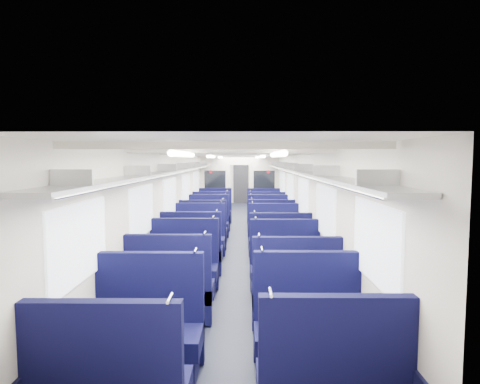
% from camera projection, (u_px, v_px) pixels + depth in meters
% --- Properties ---
extents(floor, '(2.80, 18.00, 0.01)m').
position_uv_depth(floor, '(238.00, 237.00, 11.34)').
color(floor, black).
rests_on(floor, ground).
extents(ceiling, '(2.80, 18.00, 0.01)m').
position_uv_depth(ceiling, '(238.00, 154.00, 11.15)').
color(ceiling, white).
rests_on(ceiling, wall_left).
extents(wall_left, '(0.02, 18.00, 2.35)m').
position_uv_depth(wall_left, '(188.00, 196.00, 11.26)').
color(wall_left, beige).
rests_on(wall_left, floor).
extents(dado_left, '(0.03, 17.90, 0.70)m').
position_uv_depth(dado_left, '(189.00, 225.00, 11.32)').
color(dado_left, black).
rests_on(dado_left, floor).
extents(wall_right, '(0.02, 18.00, 2.35)m').
position_uv_depth(wall_right, '(288.00, 196.00, 11.23)').
color(wall_right, beige).
rests_on(wall_right, floor).
extents(dado_right, '(0.03, 17.90, 0.70)m').
position_uv_depth(dado_right, '(287.00, 225.00, 11.30)').
color(dado_right, black).
rests_on(dado_right, floor).
extents(wall_far, '(2.80, 0.02, 2.35)m').
position_uv_depth(wall_far, '(241.00, 180.00, 20.21)').
color(wall_far, beige).
rests_on(wall_far, floor).
extents(luggage_rack_left, '(0.36, 17.40, 0.18)m').
position_uv_depth(luggage_rack_left, '(195.00, 167.00, 11.19)').
color(luggage_rack_left, '#B2B5BA').
rests_on(luggage_rack_left, wall_left).
extents(luggage_rack_right, '(0.36, 17.40, 0.18)m').
position_uv_depth(luggage_rack_right, '(282.00, 167.00, 11.17)').
color(luggage_rack_right, '#B2B5BA').
rests_on(luggage_rack_right, wall_right).
extents(windows, '(2.78, 15.60, 0.75)m').
position_uv_depth(windows, '(238.00, 188.00, 10.77)').
color(windows, white).
rests_on(windows, wall_left).
extents(ceiling_fittings, '(2.70, 16.06, 0.11)m').
position_uv_depth(ceiling_fittings, '(238.00, 156.00, 10.89)').
color(ceiling_fittings, silver).
rests_on(ceiling_fittings, ceiling).
extents(end_door, '(0.75, 0.06, 2.00)m').
position_uv_depth(end_door, '(241.00, 183.00, 20.17)').
color(end_door, black).
rests_on(end_door, floor).
extents(bulkhead, '(2.80, 0.10, 2.35)m').
position_uv_depth(bulkhead, '(240.00, 186.00, 14.38)').
color(bulkhead, silver).
rests_on(bulkhead, floor).
extents(seat_2, '(1.13, 0.62, 1.26)m').
position_uv_depth(seat_2, '(148.00, 336.00, 4.13)').
color(seat_2, '#0A0B34').
rests_on(seat_2, floor).
extents(seat_3, '(1.13, 0.62, 1.26)m').
position_uv_depth(seat_3, '(308.00, 334.00, 4.17)').
color(seat_3, '#0A0B34').
rests_on(seat_3, floor).
extents(seat_4, '(1.13, 0.62, 1.26)m').
position_uv_depth(seat_4, '(171.00, 293.00, 5.43)').
color(seat_4, '#0A0B34').
rests_on(seat_4, floor).
extents(seat_5, '(1.13, 0.62, 1.26)m').
position_uv_depth(seat_5, '(295.00, 297.00, 5.27)').
color(seat_5, '#0A0B34').
rests_on(seat_5, floor).
extents(seat_6, '(1.13, 0.62, 1.26)m').
position_uv_depth(seat_6, '(183.00, 270.00, 6.55)').
color(seat_6, '#0A0B34').
rests_on(seat_6, floor).
extents(seat_7, '(1.13, 0.62, 1.26)m').
position_uv_depth(seat_7, '(286.00, 272.00, 6.45)').
color(seat_7, '#0A0B34').
rests_on(seat_7, floor).
extents(seat_8, '(1.13, 0.62, 1.26)m').
position_uv_depth(seat_8, '(192.00, 254.00, 7.68)').
color(seat_8, '#0A0B34').
rests_on(seat_8, floor).
extents(seat_9, '(1.13, 0.62, 1.26)m').
position_uv_depth(seat_9, '(280.00, 256.00, 7.53)').
color(seat_9, '#0A0B34').
rests_on(seat_9, floor).
extents(seat_10, '(1.13, 0.62, 1.26)m').
position_uv_depth(seat_10, '(199.00, 241.00, 8.87)').
color(seat_10, '#0A0B34').
rests_on(seat_10, floor).
extents(seat_11, '(1.13, 0.62, 1.26)m').
position_uv_depth(seat_11, '(275.00, 242.00, 8.80)').
color(seat_11, '#0A0B34').
rests_on(seat_11, floor).
extents(seat_12, '(1.13, 0.62, 1.26)m').
position_uv_depth(seat_12, '(204.00, 233.00, 9.83)').
color(seat_12, '#0A0B34').
rests_on(seat_12, floor).
extents(seat_13, '(1.13, 0.62, 1.26)m').
position_uv_depth(seat_13, '(271.00, 233.00, 9.92)').
color(seat_13, '#0A0B34').
rests_on(seat_13, floor).
extents(seat_14, '(1.13, 0.62, 1.26)m').
position_uv_depth(seat_14, '(208.00, 225.00, 11.02)').
color(seat_14, '#0A0B34').
rests_on(seat_14, floor).
extents(seat_15, '(1.13, 0.62, 1.26)m').
position_uv_depth(seat_15, '(268.00, 226.00, 10.98)').
color(seat_15, '#0A0B34').
rests_on(seat_15, floor).
extents(seat_16, '(1.13, 0.62, 1.26)m').
position_uv_depth(seat_16, '(212.00, 218.00, 12.32)').
color(seat_16, '#0A0B34').
rests_on(seat_16, floor).
extents(seat_17, '(1.13, 0.62, 1.26)m').
position_uv_depth(seat_17, '(266.00, 219.00, 12.25)').
color(seat_17, '#0A0B34').
rests_on(seat_17, floor).
extents(seat_18, '(1.13, 0.62, 1.26)m').
position_uv_depth(seat_18, '(215.00, 213.00, 13.49)').
color(seat_18, '#0A0B34').
rests_on(seat_18, floor).
extents(seat_19, '(1.13, 0.62, 1.26)m').
position_uv_depth(seat_19, '(264.00, 214.00, 13.40)').
color(seat_19, '#0A0B34').
rests_on(seat_19, floor).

